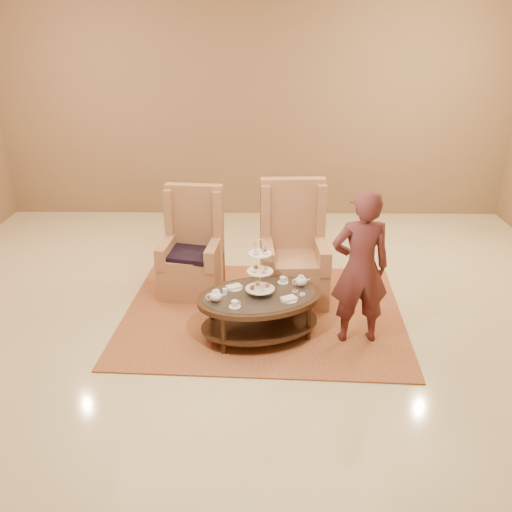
{
  "coord_description": "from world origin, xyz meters",
  "views": [
    {
      "loc": [
        0.16,
        -5.07,
        2.95
      ],
      "look_at": [
        0.08,
        0.2,
        0.78
      ],
      "focal_mm": 40.0,
      "sensor_mm": 36.0,
      "label": 1
    }
  ],
  "objects_px": {
    "armchair_left": "(193,257)",
    "armchair_right": "(293,260)",
    "person": "(360,268)",
    "tea_table": "(260,302)"
  },
  "relations": [
    {
      "from": "armchair_left",
      "to": "armchair_right",
      "type": "xyz_separation_m",
      "value": [
        1.16,
        -0.16,
        0.03
      ]
    },
    {
      "from": "person",
      "to": "tea_table",
      "type": "bearing_deg",
      "value": -8.31
    },
    {
      "from": "tea_table",
      "to": "armchair_right",
      "type": "xyz_separation_m",
      "value": [
        0.37,
        0.92,
        0.07
      ]
    },
    {
      "from": "tea_table",
      "to": "armchair_left",
      "type": "xyz_separation_m",
      "value": [
        -0.79,
        1.08,
        0.03
      ]
    },
    {
      "from": "armchair_left",
      "to": "armchair_right",
      "type": "distance_m",
      "value": 1.17
    },
    {
      "from": "tea_table",
      "to": "armchair_left",
      "type": "distance_m",
      "value": 1.34
    },
    {
      "from": "person",
      "to": "armchair_right",
      "type": "bearing_deg",
      "value": -64.07
    },
    {
      "from": "tea_table",
      "to": "person",
      "type": "xyz_separation_m",
      "value": [
        0.96,
        -0.05,
        0.4
      ]
    },
    {
      "from": "tea_table",
      "to": "person",
      "type": "height_order",
      "value": "person"
    },
    {
      "from": "armchair_right",
      "to": "tea_table",
      "type": "bearing_deg",
      "value": -114.59
    }
  ]
}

